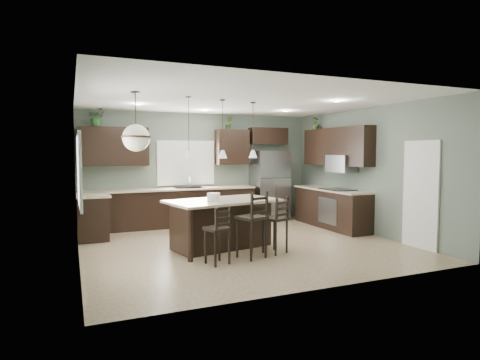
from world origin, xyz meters
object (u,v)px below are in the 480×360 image
Objects in this scene: bar_stool_right at (275,225)px; plant_back_left at (97,117)px; kitchen_island at (223,224)px; serving_dish at (214,197)px; refrigerator at (269,186)px; bar_stool_center at (251,225)px; bar_stool_left at (217,235)px.

plant_back_left is (-2.78, 3.37, 2.10)m from bar_stool_right.
kitchen_island is 0.57m from serving_dish.
refrigerator is 1.60× the size of bar_stool_center.
kitchen_island is at bearing 49.01° from bar_stool_left.
bar_stool_center reaches higher than serving_dish.
refrigerator is 3.42m from kitchen_island.
refrigerator reaches higher than bar_stool_left.
kitchen_island is 1.76× the size of bar_stool_center.
kitchen_island is at bearing 11.20° from serving_dish.
serving_dish is 0.21× the size of bar_stool_center.
bar_stool_right is (0.93, -0.67, -0.48)m from serving_dish.
bar_stool_left is (-2.73, -3.50, -0.45)m from refrigerator.
bar_stool_center is 4.64m from plant_back_left.
bar_stool_center reaches higher than kitchen_island.
bar_stool_right reaches higher than bar_stool_left.
bar_stool_center is at bearing 173.65° from bar_stool_right.
bar_stool_left is at bearing -105.67° from serving_dish.
kitchen_island is at bearing -52.50° from plant_back_left.
refrigerator reaches higher than kitchen_island.
bar_stool_left is at bearing -126.30° from kitchen_island.
serving_dish is at bearing 97.08° from bar_stool_center.
refrigerator is 3.96m from bar_stool_center.
serving_dish reaches higher than kitchen_island.
serving_dish is 0.23× the size of bar_stool_right.
kitchen_island is 8.48× the size of serving_dish.
bar_stool_center reaches higher than bar_stool_left.
refrigerator reaches higher than serving_dish.
bar_stool_right is at bearing -35.77° from serving_dish.
bar_stool_right is at bearing -115.46° from refrigerator.
refrigerator is at bearing 39.01° from bar_stool_center.
plant_back_left is at bearing 116.30° from kitchen_island.
bar_stool_right is at bearing -4.98° from bar_stool_center.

